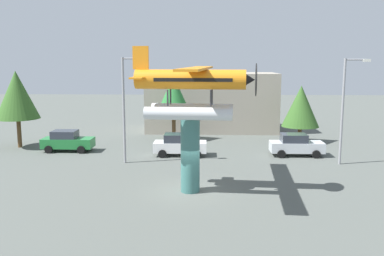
{
  "coord_description": "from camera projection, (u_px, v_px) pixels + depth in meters",
  "views": [
    {
      "loc": [
        0.93,
        -23.4,
        7.53
      ],
      "look_at": [
        0.0,
        3.0,
        3.26
      ],
      "focal_mm": 39.02,
      "sensor_mm": 36.0,
      "label": 1
    }
  ],
  "objects": [
    {
      "name": "streetlight_primary",
      "position": [
        126.0,
        102.0,
        30.41
      ],
      "size": [
        1.84,
        0.28,
        7.78
      ],
      "color": "gray",
      "rests_on": "ground"
    },
    {
      "name": "floatplane_monument",
      "position": [
        192.0,
        88.0,
        23.35
      ],
      "size": [
        6.98,
        10.45,
        4.0
      ],
      "rotation": [
        0.0,
        0.0,
        -0.08
      ],
      "color": "silver",
      "rests_on": "display_pedestal"
    },
    {
      "name": "ground_plane",
      "position": [
        190.0,
        191.0,
        24.32
      ],
      "size": [
        140.0,
        140.0,
        0.0
      ],
      "primitive_type": "plane",
      "color": "#515651"
    },
    {
      "name": "storefront_building",
      "position": [
        212.0,
        102.0,
        45.48
      ],
      "size": [
        13.86,
        6.51,
        6.23
      ],
      "primitive_type": "cube",
      "color": "#9E9384",
      "rests_on": "ground"
    },
    {
      "name": "display_pedestal",
      "position": [
        190.0,
        155.0,
        23.97
      ],
      "size": [
        1.1,
        1.1,
        4.35
      ],
      "primitive_type": "cylinder",
      "color": "#386B66",
      "rests_on": "ground"
    },
    {
      "name": "tree_east",
      "position": [
        174.0,
        95.0,
        39.19
      ],
      "size": [
        3.23,
        3.23,
        6.19
      ],
      "color": "brown",
      "rests_on": "ground"
    },
    {
      "name": "tree_center_back",
      "position": [
        301.0,
        106.0,
        38.31
      ],
      "size": [
        3.41,
        3.41,
        5.3
      ],
      "color": "brown",
      "rests_on": "ground"
    },
    {
      "name": "tree_west",
      "position": [
        17.0,
        95.0,
        36.0
      ],
      "size": [
        3.74,
        3.74,
        6.69
      ],
      "color": "brown",
      "rests_on": "ground"
    },
    {
      "name": "car_near_green",
      "position": [
        67.0,
        141.0,
        34.99
      ],
      "size": [
        4.2,
        2.02,
        1.76
      ],
      "color": "#237A38",
      "rests_on": "ground"
    },
    {
      "name": "car_mid_white",
      "position": [
        179.0,
        145.0,
        33.4
      ],
      "size": [
        4.2,
        2.02,
        1.76
      ],
      "color": "white",
      "rests_on": "ground"
    },
    {
      "name": "streetlight_secondary",
      "position": [
        346.0,
        103.0,
        30.02
      ],
      "size": [
        1.84,
        0.28,
        7.7
      ],
      "color": "gray",
      "rests_on": "ground"
    },
    {
      "name": "car_far_silver",
      "position": [
        296.0,
        145.0,
        33.33
      ],
      "size": [
        4.2,
        2.02,
        1.76
      ],
      "color": "silver",
      "rests_on": "ground"
    }
  ]
}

